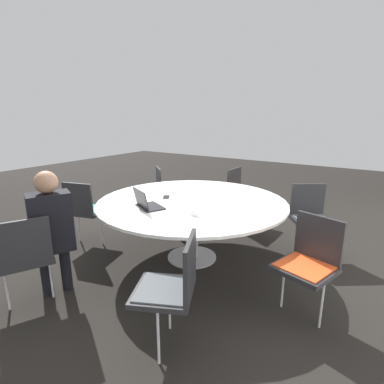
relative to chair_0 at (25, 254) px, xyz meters
name	(u,v)px	position (x,y,z in m)	size (l,w,h in m)	color
ground_plane	(192,257)	(-1.61, 0.68, -0.53)	(16.00, 16.00, 0.00)	black
conference_table	(192,207)	(-1.61, 0.68, 0.12)	(2.19, 2.19, 0.73)	#B7B7BC
chair_0	(25,254)	(0.00, 0.00, 0.00)	(0.58, 0.57, 0.88)	#262628
chair_1	(172,283)	(-0.33, 1.36, 0.00)	(0.58, 0.57, 0.88)	#262628
chair_2	(309,258)	(-1.26, 2.09, 0.00)	(0.53, 0.54, 0.88)	#262628
chair_3	(311,214)	(-2.49, 1.84, 0.00)	(0.60, 0.60, 0.88)	#262628
chair_4	(241,191)	(-3.06, 0.67, 0.00)	(0.45, 0.43, 0.88)	#262628
chair_5	(167,188)	(-2.55, -0.42, 0.00)	(0.61, 0.61, 0.88)	#262628
chair_6	(85,207)	(-1.16, -0.70, 0.00)	(0.52, 0.54, 0.88)	#262628
person_0	(51,225)	(-0.25, 0.03, 0.19)	(0.42, 0.35, 1.23)	black
laptop	(146,203)	(-1.09, 0.44, 0.25)	(0.35, 0.39, 0.21)	#232326
coffee_cup	(194,212)	(-1.17, 0.99, 0.24)	(0.07, 0.07, 0.08)	white
cell_phone	(166,197)	(-1.55, 0.35, 0.20)	(0.16, 0.13, 0.01)	black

